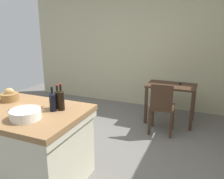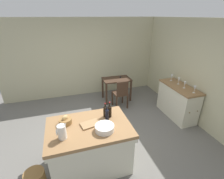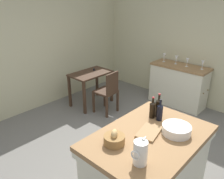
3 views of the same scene
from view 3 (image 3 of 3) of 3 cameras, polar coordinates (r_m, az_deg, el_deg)
name	(u,v)px [view 3 (image 3 of 3)]	position (r m, az deg, el deg)	size (l,w,h in m)	color
ground_plane	(125,159)	(3.66, 3.32, -16.94)	(6.76, 6.76, 0.00)	#66635E
wall_back	(28,49)	(4.98, -20.36, 9.43)	(5.32, 0.12, 2.60)	#B7B28E
wall_right	(206,48)	(5.21, 22.45, 9.68)	(0.12, 5.20, 2.60)	#B7B28E
island_table	(147,165)	(2.84, 8.86, -18.26)	(1.44, 0.98, 0.91)	olive
side_cabinet	(178,85)	(5.28, 16.27, 1.06)	(0.52, 1.24, 0.92)	olive
writing_desk	(91,78)	(5.04, -5.35, 2.92)	(0.90, 0.56, 0.80)	#3D281C
wooden_chair	(108,91)	(4.67, -1.08, -0.35)	(0.43, 0.43, 0.91)	#3D281C
pitcher	(140,153)	(2.13, 7.11, -15.43)	(0.17, 0.13, 0.28)	silver
wash_bowl	(176,129)	(2.65, 15.88, -9.63)	(0.32, 0.32, 0.10)	silver
bread_basket	(114,139)	(2.39, 0.58, -12.31)	(0.22, 0.22, 0.17)	olive
cutting_board	(149,132)	(2.62, 9.30, -10.49)	(0.33, 0.21, 0.02)	#99754C
wine_bottle_dark	(158,107)	(2.91, 11.56, -4.40)	(0.07, 0.07, 0.31)	black
wine_bottle_amber	(152,109)	(2.87, 10.10, -4.92)	(0.07, 0.07, 0.28)	black
wine_bottle_green	(160,112)	(2.83, 11.90, -5.49)	(0.07, 0.07, 0.28)	black
wine_glass_far_left	(203,63)	(4.97, 21.79, 6.11)	(0.07, 0.07, 0.18)	white
wine_glass_left	(187,61)	(5.06, 18.39, 6.82)	(0.07, 0.07, 0.18)	white
wine_glass_middle	(176,58)	(5.19, 15.84, 7.55)	(0.07, 0.07, 0.18)	white
wine_glass_right	(164,56)	(5.30, 12.98, 8.18)	(0.07, 0.07, 0.19)	white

